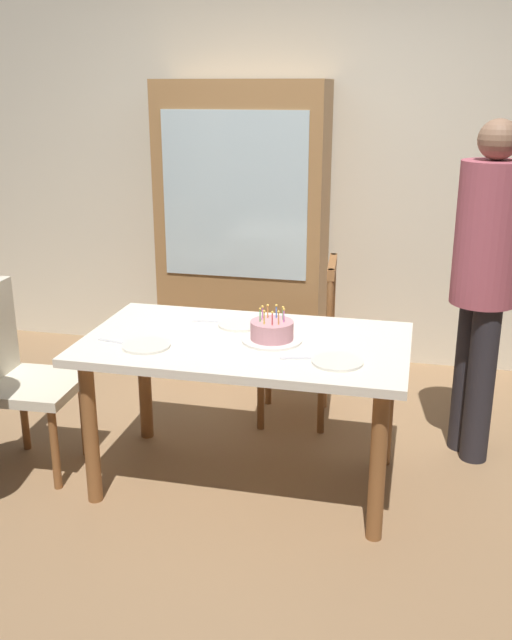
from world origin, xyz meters
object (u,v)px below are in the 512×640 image
object	(u,v)px
dining_table	(246,359)
china_cabinet	(243,228)
plate_far_side	(240,324)
plate_near_celebrant	(146,346)
person_guest	(485,274)
plate_near_guest	(337,362)
chair_spindle_back	(300,344)
chair_upholstered	(15,369)
birthday_cake	(272,332)

from	to	relation	value
dining_table	china_cabinet	world-z (taller)	china_cabinet
plate_far_side	china_cabinet	bearing A→B (deg)	103.53
plate_far_side	china_cabinet	world-z (taller)	china_cabinet
plate_near_celebrant	plate_far_side	bearing A→B (deg)	48.98
china_cabinet	plate_far_side	bearing A→B (deg)	-76.47
dining_table	person_guest	size ratio (longest dim) A/B	0.87
plate_near_celebrant	person_guest	world-z (taller)	person_guest
plate_near_celebrant	plate_far_side	world-z (taller)	same
plate_far_side	plate_near_guest	world-z (taller)	same
chair_spindle_back	person_guest	world-z (taller)	person_guest
chair_spindle_back	person_guest	xyz separation A→B (m)	(0.95, -0.21, 0.52)
plate_near_guest	chair_upholstered	size ratio (longest dim) A/B	0.23
birthday_cake	plate_far_side	size ratio (longest dim) A/B	1.27
dining_table	plate_near_celebrant	bearing A→B (deg)	-154.81
birthday_cake	person_guest	size ratio (longest dim) A/B	0.16
dining_table	plate_near_guest	distance (m)	0.50
plate_far_side	chair_spindle_back	xyz separation A→B (m)	(0.20, 0.56, -0.29)
dining_table	plate_far_side	bearing A→B (deg)	111.14
dining_table	china_cabinet	xyz separation A→B (m)	(-0.40, 1.56, 0.31)
dining_table	plate_far_side	world-z (taller)	plate_far_side
chair_spindle_back	chair_upholstered	size ratio (longest dim) A/B	1.00
china_cabinet	chair_spindle_back	bearing A→B (deg)	-56.45
plate_far_side	person_guest	bearing A→B (deg)	16.95
chair_upholstered	china_cabinet	distance (m)	1.88
plate_near_guest	plate_near_celebrant	bearing A→B (deg)	180.00
birthday_cake	chair_spindle_back	distance (m)	0.81
plate_near_guest	person_guest	distance (m)	1.00
chair_upholstered	dining_table	bearing A→B (deg)	5.86
plate_far_side	person_guest	world-z (taller)	person_guest
plate_far_side	chair_upholstered	size ratio (longest dim) A/B	0.23
plate_far_side	chair_upholstered	world-z (taller)	chair_upholstered
birthday_cake	plate_near_guest	size ratio (longest dim) A/B	1.27
plate_near_celebrant	person_guest	distance (m)	1.68
chair_spindle_back	dining_table	bearing A→B (deg)	-99.75
plate_far_side	person_guest	size ratio (longest dim) A/B	0.13
plate_near_guest	china_cabinet	xyz separation A→B (m)	(-0.85, 1.75, 0.21)
plate_near_celebrant	plate_near_guest	size ratio (longest dim) A/B	1.00
plate_near_celebrant	chair_spindle_back	bearing A→B (deg)	60.23
chair_spindle_back	china_cabinet	distance (m)	1.08
person_guest	chair_upholstered	bearing A→B (deg)	-163.37
person_guest	plate_near_celebrant	bearing A→B (deg)	-153.60
plate_near_celebrant	china_cabinet	world-z (taller)	china_cabinet
chair_upholstered	birthday_cake	bearing A→B (deg)	5.69
dining_table	plate_far_side	size ratio (longest dim) A/B	6.82
plate_far_side	china_cabinet	distance (m)	1.42
chair_upholstered	person_guest	world-z (taller)	person_guest
dining_table	plate_near_celebrant	xyz separation A→B (m)	(-0.41, -0.19, 0.10)
dining_table	birthday_cake	xyz separation A→B (m)	(0.12, 0.01, 0.14)
dining_table	chair_upholstered	bearing A→B (deg)	-174.14
birthday_cake	plate_near_celebrant	bearing A→B (deg)	-159.23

